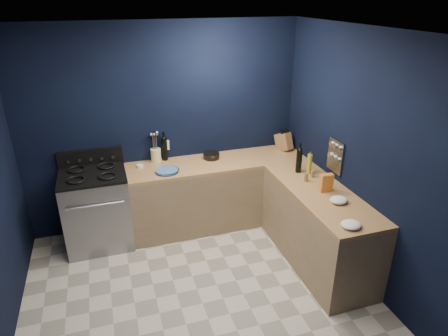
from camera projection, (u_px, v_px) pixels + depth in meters
name	position (u px, v px, depth m)	size (l,w,h in m)	color
floor	(203.00, 304.00, 3.97)	(3.50, 3.50, 0.02)	beige
ceiling	(195.00, 32.00, 2.90)	(3.50, 3.50, 0.02)	silver
wall_back	(164.00, 128.00, 4.96)	(3.50, 0.02, 2.60)	black
wall_right	(369.00, 165.00, 3.92)	(0.02, 3.50, 2.60)	black
cab_back	(218.00, 194.00, 5.21)	(2.30, 0.63, 0.86)	#8A7254
top_back	(217.00, 163.00, 5.02)	(2.30, 0.63, 0.04)	brown
cab_right	(318.00, 229.00, 4.44)	(0.63, 1.67, 0.86)	#8A7254
top_right	(322.00, 194.00, 4.25)	(0.63, 1.67, 0.04)	brown
gas_range	(97.00, 210.00, 4.75)	(0.76, 0.66, 0.92)	gray
oven_door	(98.00, 224.00, 4.48)	(0.59, 0.02, 0.42)	black
cooktop	(92.00, 175.00, 4.56)	(0.76, 0.66, 0.03)	black
backguard	(90.00, 157.00, 4.78)	(0.76, 0.06, 0.20)	black
spice_panel	(335.00, 156.00, 4.44)	(0.02, 0.28, 0.38)	gray
wall_outlet	(166.00, 145.00, 5.03)	(0.09, 0.02, 0.13)	white
plate_stack	(167.00, 171.00, 4.70)	(0.27, 0.27, 0.03)	teal
ramekin	(140.00, 166.00, 4.84)	(0.08, 0.08, 0.03)	white
utensil_crock	(156.00, 155.00, 4.99)	(0.13, 0.13, 0.16)	#F5ECBF
wine_bottle_back	(165.00, 149.00, 5.00)	(0.07, 0.07, 0.30)	black
lemon_basket	(211.00, 156.00, 5.08)	(0.20, 0.20, 0.08)	black
knife_block	(284.00, 142.00, 5.34)	(0.12, 0.21, 0.23)	brown
wine_bottle_right	(299.00, 161.00, 4.66)	(0.07, 0.07, 0.29)	black
oil_bottle	(309.00, 164.00, 4.63)	(0.06, 0.06, 0.25)	#9CA329
spice_jar_near	(306.00, 177.00, 4.47)	(0.04, 0.04, 0.10)	olive
spice_jar_far	(313.00, 174.00, 4.58)	(0.04, 0.04, 0.08)	olive
crouton_bag	(326.00, 183.00, 4.23)	(0.14, 0.06, 0.20)	#AF1532
towel_front	(339.00, 200.00, 4.02)	(0.19, 0.16, 0.07)	white
towel_end	(351.00, 225.00, 3.60)	(0.19, 0.17, 0.06)	white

